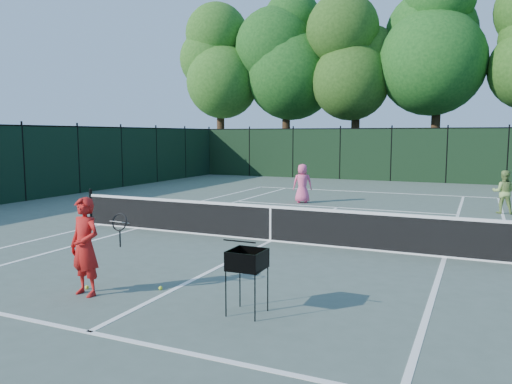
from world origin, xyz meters
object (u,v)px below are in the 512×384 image
at_px(loose_ball_midcourt, 161,288).
at_px(player_green, 503,192).
at_px(coach, 85,246).
at_px(player_pink, 302,183).
at_px(loose_ball_near_cart, 87,287).
at_px(ball_hopper, 247,260).

bearing_deg(loose_ball_midcourt, player_green, 64.35).
relative_size(coach, loose_ball_midcourt, 24.13).
distance_m(coach, player_pink, 12.28).
height_order(coach, player_green, coach).
distance_m(loose_ball_near_cart, loose_ball_midcourt, 1.29).
xyz_separation_m(loose_ball_near_cart, loose_ball_midcourt, (1.19, 0.49, 0.00)).
bearing_deg(coach, ball_hopper, 12.85).
height_order(player_green, loose_ball_midcourt, player_green).
bearing_deg(loose_ball_midcourt, player_pink, 96.99).
height_order(coach, player_pink, coach).
distance_m(coach, player_green, 14.19).
xyz_separation_m(ball_hopper, loose_ball_near_cart, (-3.04, -0.07, -0.78)).
bearing_deg(player_pink, ball_hopper, 86.25).
distance_m(player_pink, ball_hopper, 12.41).
xyz_separation_m(player_pink, ball_hopper, (3.27, -11.97, 0.05)).
bearing_deg(loose_ball_midcourt, ball_hopper, -12.69).
bearing_deg(ball_hopper, player_green, 70.05).
xyz_separation_m(player_pink, loose_ball_midcourt, (1.42, -11.55, -0.73)).
distance_m(ball_hopper, loose_ball_near_cart, 3.14).
relative_size(coach, loose_ball_near_cart, 24.13).
relative_size(coach, player_green, 1.12).
distance_m(coach, ball_hopper, 2.84).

